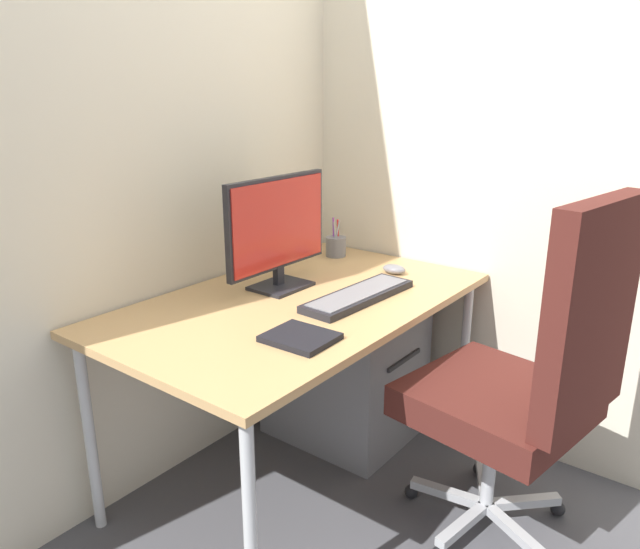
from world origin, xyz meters
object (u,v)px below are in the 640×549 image
Objects in this scene: notebook at (300,337)px; mouse at (394,269)px; office_chair at (531,375)px; monitor at (278,229)px; filing_cabinet at (345,368)px; pen_holder at (336,246)px; keyboard at (358,296)px.

mouse is at bearing 7.70° from notebook.
office_chair is at bearing -52.70° from notebook.
office_chair is 0.97m from monitor.
filing_cabinet is 0.52m from pen_holder.
filing_cabinet is at bearing 22.45° from notebook.
office_chair is 2.37× the size of keyboard.
filing_cabinet is 3.02× the size of notebook.
mouse is 0.57× the size of pen_holder.
filing_cabinet is at bearing -15.96° from monitor.
notebook is at bearing -150.22° from pen_holder.
mouse is 0.34m from pen_holder.
pen_holder is at bearing 44.23° from keyboard.
monitor is at bearing 164.04° from filing_cabinet.
office_chair is 5.93× the size of notebook.
office_chair reaches higher than notebook.
office_chair is 0.61m from keyboard.
office_chair is at bearing -83.28° from monitor.
monitor is 0.37m from keyboard.
pen_holder is 0.86× the size of notebook.
notebook is (-0.43, 0.53, 0.13)m from office_chair.
mouse is (0.40, -0.25, -0.20)m from monitor.
keyboard is at bearing 93.71° from office_chair.
filing_cabinet is 1.21× the size of keyboard.
pen_holder reaches higher than keyboard.
pen_holder is (0.47, 0.09, -0.17)m from monitor.
office_chair is 0.73m from mouse.
monitor is (-0.11, 0.90, 0.34)m from office_chair.
keyboard is (-0.04, 0.59, 0.13)m from office_chair.
office_chair reaches higher than pen_holder.
monitor reaches higher than filing_cabinet.
keyboard is 2.51× the size of notebook.
keyboard is 0.40m from notebook.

